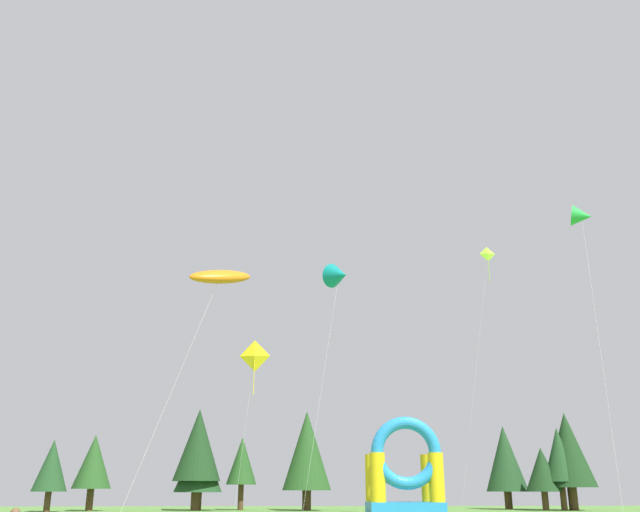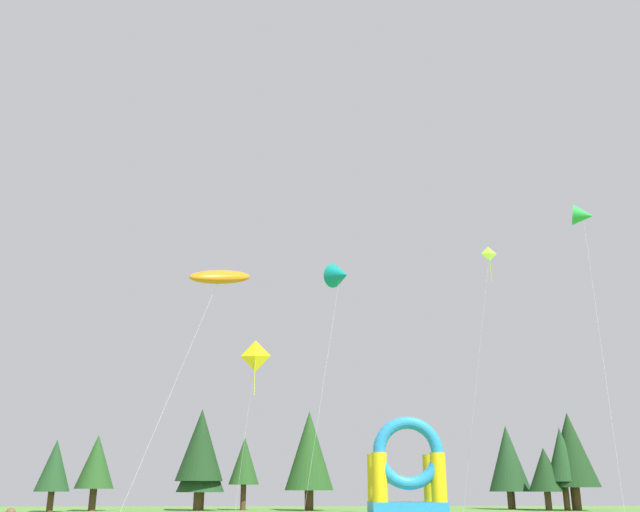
# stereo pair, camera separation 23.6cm
# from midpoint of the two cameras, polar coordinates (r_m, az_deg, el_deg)

# --- Properties ---
(kite_green_delta) EXTENTS (2.37, 4.33, 20.08)m
(kite_green_delta) POSITION_cam_midpoint_polar(r_m,az_deg,el_deg) (49.27, 20.64, 3.09)
(kite_green_delta) COLOR green
(kite_green_delta) RESTS_ON ground_plane
(kite_teal_delta) EXTENTS (3.96, 3.34, 17.88)m
(kite_teal_delta) POSITION_cam_midpoint_polar(r_m,az_deg,el_deg) (50.65, 1.42, -1.62)
(kite_teal_delta) COLOR #0C7F7A
(kite_teal_delta) RESTS_ON ground_plane
(kite_lime_diamond) EXTENTS (3.12, 2.83, 19.62)m
(kite_lime_diamond) POSITION_cam_midpoint_polar(r_m,az_deg,el_deg) (54.75, 13.53, -0.17)
(kite_lime_diamond) COLOR #8CD826
(kite_lime_diamond) RESTS_ON ground_plane
(kite_orange_parafoil) EXTENTS (5.73, 3.64, 13.18)m
(kite_orange_parafoil) POSITION_cam_midpoint_polar(r_m,az_deg,el_deg) (35.75, -8.41, -1.71)
(kite_orange_parafoil) COLOR orange
(kite_orange_parafoil) RESTS_ON ground_plane
(kite_yellow_diamond) EXTENTS (1.70, 1.81, 10.12)m
(kite_yellow_diamond) POSITION_cam_midpoint_polar(r_m,az_deg,el_deg) (41.79, -5.62, -8.37)
(kite_yellow_diamond) COLOR yellow
(kite_yellow_diamond) RESTS_ON ground_plane
(inflatable_red_slide) EXTENTS (6.18, 4.58, 7.81)m
(inflatable_red_slide) POSITION_cam_midpoint_polar(r_m,az_deg,el_deg) (61.35, 6.91, -17.62)
(inflatable_red_slide) COLOR #268CD8
(inflatable_red_slide) RESTS_ON ground_plane
(tree_row_0) EXTENTS (3.13, 3.13, 6.33)m
(tree_row_0) POSITION_cam_midpoint_polar(r_m,az_deg,el_deg) (70.67, -21.35, -15.80)
(tree_row_0) COLOR #4C331E
(tree_row_0) RESTS_ON ground_plane
(tree_row_1) EXTENTS (3.65, 3.65, 6.96)m
(tree_row_1) POSITION_cam_midpoint_polar(r_m,az_deg,el_deg) (72.42, -18.27, -15.82)
(tree_row_1) COLOR #4C331E
(tree_row_1) RESTS_ON ground_plane
(tree_row_2) EXTENTS (4.61, 4.61, 9.53)m
(tree_row_2) POSITION_cam_midpoint_polar(r_m,az_deg,el_deg) (71.22, -10.11, -15.10)
(tree_row_2) COLOR #4C331E
(tree_row_2) RESTS_ON ground_plane
(tree_row_3) EXTENTS (4.66, 4.66, 7.23)m
(tree_row_3) POSITION_cam_midpoint_polar(r_m,az_deg,el_deg) (71.69, -10.04, -16.43)
(tree_row_3) COLOR #4C331E
(tree_row_3) RESTS_ON ground_plane
(tree_row_4) EXTENTS (2.99, 2.99, 6.90)m
(tree_row_4) POSITION_cam_midpoint_polar(r_m,az_deg,el_deg) (72.05, -6.56, -16.46)
(tree_row_4) COLOR #4C331E
(tree_row_4) RESTS_ON ground_plane
(tree_row_5) EXTENTS (4.72, 4.72, 9.34)m
(tree_row_5) POSITION_cam_midpoint_polar(r_m,az_deg,el_deg) (70.36, -1.19, -15.73)
(tree_row_5) COLOR #4C331E
(tree_row_5) RESTS_ON ground_plane
(tree_row_6) EXTENTS (4.22, 4.22, 8.23)m
(tree_row_6) POSITION_cam_midpoint_polar(r_m,az_deg,el_deg) (76.66, 14.93, -15.84)
(tree_row_6) COLOR #4C331E
(tree_row_6) RESTS_ON ground_plane
(tree_row_7) EXTENTS (3.44, 3.44, 5.83)m
(tree_row_7) POSITION_cam_midpoint_polar(r_m,az_deg,el_deg) (73.74, 17.77, -16.44)
(tree_row_7) COLOR #4C331E
(tree_row_7) RESTS_ON ground_plane
(tree_row_8) EXTENTS (3.24, 3.24, 7.72)m
(tree_row_8) POSITION_cam_midpoint_polar(r_m,az_deg,el_deg) (74.12, 19.01, -15.26)
(tree_row_8) COLOR #4C331E
(tree_row_8) RESTS_ON ground_plane
(tree_row_9) EXTENTS (4.94, 4.94, 9.21)m
(tree_row_9) POSITION_cam_midpoint_polar(r_m,az_deg,el_deg) (74.92, 19.66, -14.83)
(tree_row_9) COLOR #4C331E
(tree_row_9) RESTS_ON ground_plane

